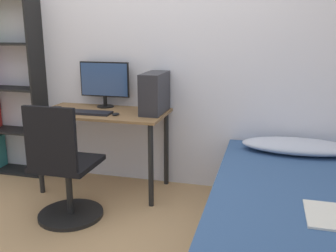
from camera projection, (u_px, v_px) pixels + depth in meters
name	position (u px, v px, depth m)	size (l,w,h in m)	color
wall_back	(154.00, 52.00, 3.41)	(8.00, 0.05, 2.50)	silver
desk	(103.00, 124.00, 3.37)	(1.14, 0.58, 0.74)	brown
bookshelf	(4.00, 95.00, 3.76)	(0.66, 0.26, 1.75)	black
office_chair	(64.00, 176.00, 2.85)	(0.51, 0.51, 0.93)	black
bed	(302.00, 227.00, 2.36)	(1.16, 2.05, 0.48)	#4C3D2D
pillow	(298.00, 146.00, 3.00)	(0.88, 0.36, 0.11)	#B2B7C6
magazine	(329.00, 216.00, 1.98)	(0.24, 0.32, 0.01)	silver
monitor	(104.00, 82.00, 3.47)	(0.48, 0.16, 0.42)	black
keyboard	(89.00, 113.00, 3.25)	(0.40, 0.14, 0.02)	black
pc_tower	(155.00, 93.00, 3.24)	(0.17, 0.40, 0.35)	#232328
mouse	(116.00, 114.00, 3.18)	(0.06, 0.09, 0.02)	black
phone	(54.00, 108.00, 3.46)	(0.07, 0.14, 0.01)	black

